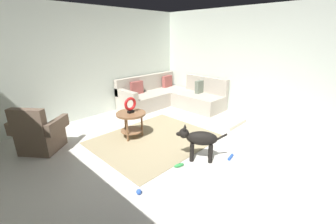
{
  "coord_description": "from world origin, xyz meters",
  "views": [
    {
      "loc": [
        -2.56,
        -2.33,
        2.03
      ],
      "look_at": [
        0.45,
        0.6,
        0.55
      ],
      "focal_mm": 23.44,
      "sensor_mm": 36.0,
      "label": 1
    }
  ],
  "objects_px": {
    "torus_sculpture": "(130,105)",
    "dog_toy_rope": "(231,157)",
    "side_table": "(131,118)",
    "dog_toy_ball": "(139,192)",
    "armchair": "(39,135)",
    "dog_bed_mat": "(227,122)",
    "dog": "(199,139)",
    "dog_toy_bone": "(179,165)",
    "sectional_couch": "(170,97)"
  },
  "relations": [
    {
      "from": "torus_sculpture",
      "to": "dog_toy_ball",
      "type": "relative_size",
      "value": 4.41
    },
    {
      "from": "sectional_couch",
      "to": "dog",
      "type": "distance_m",
      "value": 3.02
    },
    {
      "from": "dog_bed_mat",
      "to": "dog_toy_ball",
      "type": "xyz_separation_m",
      "value": [
        -3.08,
        -0.44,
        -0.01
      ]
    },
    {
      "from": "dog_bed_mat",
      "to": "dog",
      "type": "relative_size",
      "value": 1.12
    },
    {
      "from": "dog_toy_bone",
      "to": "armchair",
      "type": "bearing_deg",
      "value": 122.08
    },
    {
      "from": "sectional_couch",
      "to": "armchair",
      "type": "distance_m",
      "value": 3.6
    },
    {
      "from": "side_table",
      "to": "dog_toy_ball",
      "type": "bearing_deg",
      "value": -124.12
    },
    {
      "from": "sectional_couch",
      "to": "dog",
      "type": "xyz_separation_m",
      "value": [
        -1.82,
        -2.41,
        0.09
      ]
    },
    {
      "from": "side_table",
      "to": "dog_toy_rope",
      "type": "xyz_separation_m",
      "value": [
        0.68,
        -1.91,
        -0.39
      ]
    },
    {
      "from": "armchair",
      "to": "side_table",
      "type": "xyz_separation_m",
      "value": [
        1.51,
        -0.74,
        0.09
      ]
    },
    {
      "from": "dog_bed_mat",
      "to": "dog",
      "type": "bearing_deg",
      "value": -165.18
    },
    {
      "from": "armchair",
      "to": "dog_toy_rope",
      "type": "relative_size",
      "value": 5.48
    },
    {
      "from": "side_table",
      "to": "dog_toy_rope",
      "type": "distance_m",
      "value": 2.07
    },
    {
      "from": "torus_sculpture",
      "to": "sectional_couch",
      "type": "bearing_deg",
      "value": 23.08
    },
    {
      "from": "dog_bed_mat",
      "to": "torus_sculpture",
      "type": "bearing_deg",
      "value": 153.16
    },
    {
      "from": "armchair",
      "to": "torus_sculpture",
      "type": "height_order",
      "value": "armchair"
    },
    {
      "from": "sectional_couch",
      "to": "dog",
      "type": "relative_size",
      "value": 3.14
    },
    {
      "from": "sectional_couch",
      "to": "dog_toy_bone",
      "type": "bearing_deg",
      "value": -133.7
    },
    {
      "from": "dog_toy_rope",
      "to": "dog_toy_bone",
      "type": "bearing_deg",
      "value": 150.4
    },
    {
      "from": "torus_sculpture",
      "to": "dog_bed_mat",
      "type": "height_order",
      "value": "torus_sculpture"
    },
    {
      "from": "dog_bed_mat",
      "to": "side_table",
      "type": "bearing_deg",
      "value": 153.16
    },
    {
      "from": "dog",
      "to": "dog_toy_bone",
      "type": "distance_m",
      "value": 0.54
    },
    {
      "from": "torus_sculpture",
      "to": "dog",
      "type": "relative_size",
      "value": 0.45
    },
    {
      "from": "armchair",
      "to": "dog_toy_rope",
      "type": "distance_m",
      "value": 3.45
    },
    {
      "from": "dog_toy_ball",
      "to": "dog_toy_rope",
      "type": "xyz_separation_m",
      "value": [
        1.68,
        -0.43,
        -0.01
      ]
    },
    {
      "from": "side_table",
      "to": "dog_toy_ball",
      "type": "xyz_separation_m",
      "value": [
        -1.01,
        -1.48,
        -0.38
      ]
    },
    {
      "from": "dog_toy_rope",
      "to": "dog_toy_bone",
      "type": "relative_size",
      "value": 1.01
    },
    {
      "from": "torus_sculpture",
      "to": "dog_toy_rope",
      "type": "height_order",
      "value": "torus_sculpture"
    },
    {
      "from": "armchair",
      "to": "dog_toy_bone",
      "type": "distance_m",
      "value": 2.59
    },
    {
      "from": "dog",
      "to": "dog_toy_rope",
      "type": "relative_size",
      "value": 3.93
    },
    {
      "from": "side_table",
      "to": "torus_sculpture",
      "type": "distance_m",
      "value": 0.29
    },
    {
      "from": "dog_toy_rope",
      "to": "sectional_couch",
      "type": "bearing_deg",
      "value": 63.37
    },
    {
      "from": "torus_sculpture",
      "to": "dog_bed_mat",
      "type": "relative_size",
      "value": 0.41
    },
    {
      "from": "armchair",
      "to": "dog_bed_mat",
      "type": "bearing_deg",
      "value": 24.98
    },
    {
      "from": "sectional_couch",
      "to": "side_table",
      "type": "height_order",
      "value": "sectional_couch"
    },
    {
      "from": "torus_sculpture",
      "to": "dog_bed_mat",
      "type": "xyz_separation_m",
      "value": [
        2.07,
        -1.05,
        -0.67
      ]
    },
    {
      "from": "armchair",
      "to": "dog_toy_bone",
      "type": "bearing_deg",
      "value": -6.48
    },
    {
      "from": "dog_bed_mat",
      "to": "dog_toy_bone",
      "type": "relative_size",
      "value": 4.44
    },
    {
      "from": "armchair",
      "to": "dog_toy_ball",
      "type": "height_order",
      "value": "armchair"
    },
    {
      "from": "dog_bed_mat",
      "to": "armchair",
      "type": "bearing_deg",
      "value": 153.54
    },
    {
      "from": "side_table",
      "to": "dog_toy_ball",
      "type": "distance_m",
      "value": 1.83
    },
    {
      "from": "dog_toy_ball",
      "to": "dog_toy_rope",
      "type": "bearing_deg",
      "value": -14.23
    },
    {
      "from": "armchair",
      "to": "side_table",
      "type": "distance_m",
      "value": 1.68
    },
    {
      "from": "dog_toy_ball",
      "to": "dog_toy_rope",
      "type": "relative_size",
      "value": 0.41
    },
    {
      "from": "sectional_couch",
      "to": "dog_toy_bone",
      "type": "xyz_separation_m",
      "value": [
        -2.23,
        -2.33,
        -0.26
      ]
    },
    {
      "from": "dog_toy_bone",
      "to": "dog_bed_mat",
      "type": "bearing_deg",
      "value": 10.15
    },
    {
      "from": "dog_toy_rope",
      "to": "side_table",
      "type": "bearing_deg",
      "value": 109.54
    },
    {
      "from": "dog",
      "to": "dog_toy_rope",
      "type": "xyz_separation_m",
      "value": [
        0.42,
        -0.39,
        -0.35
      ]
    },
    {
      "from": "dog_toy_bone",
      "to": "dog_toy_rope",
      "type": "bearing_deg",
      "value": -29.6
    },
    {
      "from": "sectional_couch",
      "to": "side_table",
      "type": "distance_m",
      "value": 2.27
    }
  ]
}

